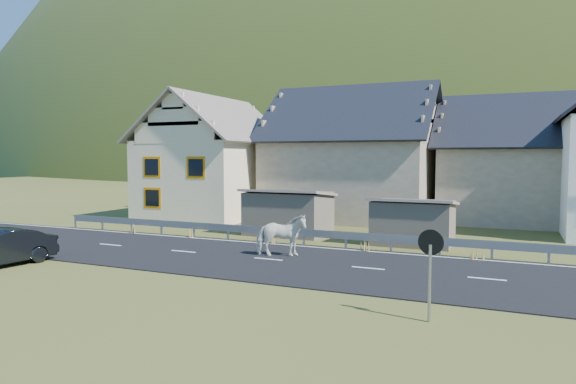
% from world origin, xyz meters
% --- Properties ---
extents(ground, '(160.00, 160.00, 0.00)m').
position_xyz_m(ground, '(0.00, 0.00, 0.00)').
color(ground, '#41451E').
rests_on(ground, ground).
extents(road, '(60.00, 7.00, 0.04)m').
position_xyz_m(road, '(0.00, 0.00, 0.02)').
color(road, black).
rests_on(road, ground).
extents(lane_markings, '(60.00, 6.60, 0.01)m').
position_xyz_m(lane_markings, '(0.00, 0.00, 0.04)').
color(lane_markings, silver).
rests_on(lane_markings, road).
extents(guardrail, '(28.10, 0.09, 0.75)m').
position_xyz_m(guardrail, '(-0.00, 3.68, 0.56)').
color(guardrail, '#93969B').
rests_on(guardrail, ground).
extents(shed_left, '(4.30, 3.30, 2.40)m').
position_xyz_m(shed_left, '(-2.00, 6.50, 1.10)').
color(shed_left, '#685D4F').
rests_on(shed_left, ground).
extents(shed_right, '(3.80, 2.90, 2.20)m').
position_xyz_m(shed_right, '(4.50, 6.00, 1.00)').
color(shed_right, '#685D4F').
rests_on(shed_right, ground).
extents(house_cream, '(7.80, 9.80, 8.30)m').
position_xyz_m(house_cream, '(-10.00, 12.00, 4.36)').
color(house_cream, beige).
rests_on(house_cream, ground).
extents(house_stone_a, '(10.80, 9.80, 8.90)m').
position_xyz_m(house_stone_a, '(-1.00, 15.00, 4.63)').
color(house_stone_a, tan).
rests_on(house_stone_a, ground).
extents(house_stone_b, '(9.80, 8.80, 8.10)m').
position_xyz_m(house_stone_b, '(9.00, 17.00, 4.24)').
color(house_stone_b, tan).
rests_on(house_stone_b, ground).
extents(mountain, '(440.00, 280.00, 260.00)m').
position_xyz_m(mountain, '(5.00, 180.00, -20.00)').
color(mountain, '#2B3E18').
rests_on(mountain, ground).
extents(conifer_patch, '(76.00, 50.00, 28.00)m').
position_xyz_m(conifer_patch, '(-55.00, 110.00, 6.00)').
color(conifer_patch, black).
rests_on(conifer_patch, ground).
extents(horse, '(1.62, 2.22, 1.71)m').
position_xyz_m(horse, '(0.22, 0.73, 0.89)').
color(horse, silver).
rests_on(horse, road).
extents(traffic_mirror, '(0.63, 0.20, 2.28)m').
position_xyz_m(traffic_mirror, '(6.91, -5.07, 1.67)').
color(traffic_mirror, '#93969B').
rests_on(traffic_mirror, ground).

